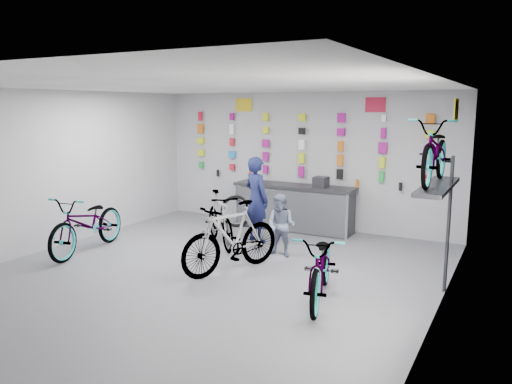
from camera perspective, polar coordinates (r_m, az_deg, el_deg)
The scene contains 20 objects.
floor at distance 8.11m, azimuth -6.12°, elevation -9.66°, with size 8.00×8.00×0.00m, color #545459.
ceiling at distance 7.65m, azimuth -6.54°, elevation 12.04°, with size 8.00×8.00×0.00m, color white.
wall_back at distance 11.23m, azimuth 5.35°, elevation 3.65°, with size 7.00×7.00×0.00m, color #BABABC.
wall_left at distance 10.13m, azimuth -22.86°, elevation 2.26°, with size 8.00×8.00×0.00m, color #BABABC.
wall_right at distance 6.45m, azimuth 20.21°, elevation -1.45°, with size 8.00×8.00×0.00m, color #BABABC.
counter at distance 10.97m, azimuth 4.33°, elevation -1.84°, with size 2.70×0.66×1.00m.
merch_wall at distance 11.11m, azimuth 5.67°, elevation 5.10°, with size 5.58×0.08×1.56m.
wall_bracket at distance 7.66m, azimuth 20.23°, elevation -0.04°, with size 0.39×1.90×2.00m.
sign_left at distance 11.82m, azimuth -1.40°, elevation 9.91°, with size 0.42×0.02×0.30m, color gold.
sign_right at distance 10.63m, azimuth 13.49°, elevation 9.67°, with size 0.42×0.02×0.30m, color #B71D38.
sign_side at distance 7.54m, azimuth 21.92°, elevation 8.78°, with size 0.02×0.40×0.30m, color gold.
bike_left at distance 9.77m, azimuth -18.65°, elevation -3.39°, with size 0.73×2.10×1.10m, color gray.
bike_center at distance 8.18m, azimuth -2.86°, elevation -5.19°, with size 0.54×1.93×1.16m, color gray.
bike_right at distance 7.05m, azimuth 7.56°, elevation -8.34°, with size 0.67×1.93×1.01m, color gray.
bike_service at distance 9.70m, azimuth -4.14°, elevation -3.11°, with size 0.50×1.77×1.06m, color gray.
bike_wall at distance 7.59m, azimuth 19.91°, elevation 4.39°, with size 0.63×1.80×0.95m, color gray.
clerk at distance 9.93m, azimuth 0.06°, elevation -0.87°, with size 0.62×0.41×1.71m, color #151A44.
customer at distance 9.00m, azimuth 2.89°, elevation -3.85°, with size 0.55×0.43×1.14m, color slate.
spare_wheel at distance 11.24m, azimuth -2.29°, elevation -2.21°, with size 0.72×0.39×0.72m.
register at distance 10.64m, azimuth 7.42°, elevation 1.15°, with size 0.28×0.30×0.22m, color black.
Camera 1 is at (4.36, -6.29, 2.69)m, focal length 35.00 mm.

